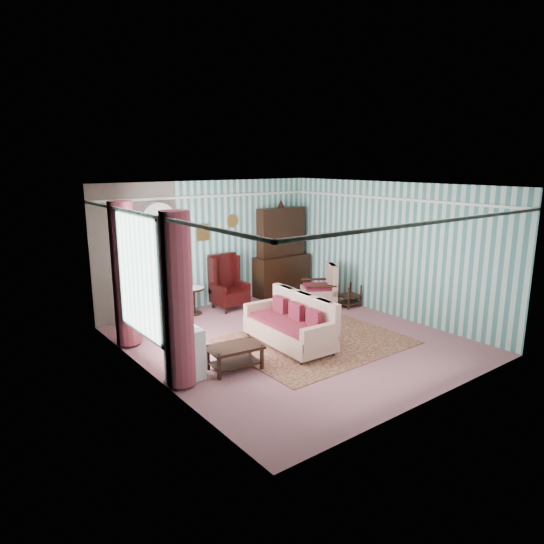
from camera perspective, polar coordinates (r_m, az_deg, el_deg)
floor at (r=9.29m, az=2.42°, el=-8.05°), size 6.00×6.00×0.00m
room_shell at (r=8.54m, az=-1.41°, el=4.05°), size 5.53×6.02×2.91m
bookcase at (r=10.62m, az=-13.09°, el=0.60°), size 0.80×0.28×2.24m
dresser_hutch at (r=12.18m, az=1.19°, el=2.76°), size 1.50×0.56×2.36m
wingback_left at (r=10.29m, az=-13.32°, el=-2.64°), size 0.76×0.80×1.25m
wingback_right at (r=11.09m, az=-5.05°, el=-1.23°), size 0.76×0.80×1.25m
seated_woman at (r=10.30m, az=-13.31°, el=-2.82°), size 0.44×0.40×1.18m
round_side_table at (r=10.89m, az=-9.23°, el=-3.38°), size 0.50×0.50×0.60m
nest_table at (r=11.44m, az=9.11°, el=-2.73°), size 0.45×0.38×0.54m
plant_stand at (r=7.68m, az=-10.19°, el=-9.65°), size 0.55×0.35×0.80m
rug at (r=9.26m, az=5.06°, el=-8.12°), size 3.20×2.60×0.01m
sofa at (r=8.88m, az=1.99°, el=-5.32°), size 1.16×1.95×1.09m
floral_armchair at (r=11.31m, az=5.51°, el=-1.70°), size 1.17×1.15×0.97m
coffee_table at (r=8.00m, az=-4.39°, el=-10.02°), size 0.92×0.65×0.41m
potted_plant_a at (r=7.40m, az=-10.59°, el=-5.46°), size 0.40×0.35×0.43m
potted_plant_b at (r=7.60m, az=-10.41°, el=-4.84°), size 0.31×0.29×0.46m
potted_plant_c at (r=7.43m, az=-11.31°, el=-5.61°), size 0.23×0.23×0.38m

